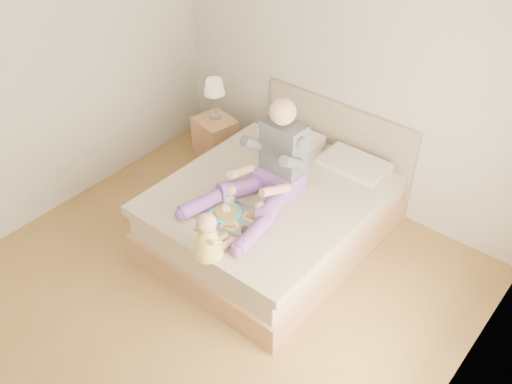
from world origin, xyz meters
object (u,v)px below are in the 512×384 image
Objects in this scene: tray at (235,215)px; nightstand at (216,139)px; baby at (208,238)px; bed at (278,208)px; adult at (269,171)px.

nightstand is at bearing 128.15° from tray.
nightstand is at bearing 142.26° from baby.
bed reaches higher than nightstand.
baby is at bearing -80.98° from adult.
nightstand is 1.83m from tray.
nightstand is 1.69m from adult.
bed is 4.28× the size of nightstand.
bed is at bearing 103.84° from adult.
adult is 2.07× the size of tray.
adult is at bearing -18.51° from nightstand.
adult is 0.48m from tray.
adult is at bearing -78.91° from bed.
tray reaches higher than nightstand.
bed is 1.44m from nightstand.
tray is at bearing 115.30° from baby.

